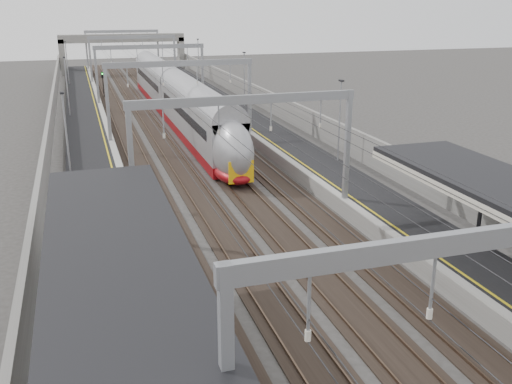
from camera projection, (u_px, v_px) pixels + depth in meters
platform_left at (90, 140)px, 51.71m from camera, size 4.00×120.00×1.00m
platform_right at (257, 129)px, 56.26m from camera, size 4.00×120.00×1.00m
tracks at (177, 139)px, 54.13m from camera, size 11.40×140.00×0.20m
overhead_line at (163, 66)px, 58.17m from camera, size 13.00×140.00×6.60m
canopy_left at (138, 361)px, 12.25m from camera, size 4.40×30.00×4.24m
overbridge at (123, 43)px, 102.21m from camera, size 22.00×2.20×6.90m
wall_left at (51, 130)px, 50.45m from camera, size 0.30×120.00×3.20m
wall_right at (288, 116)px, 56.82m from camera, size 0.30×120.00×3.20m
train at (179, 103)px, 60.29m from camera, size 2.82×51.45×4.46m
signal_green at (103, 80)px, 76.31m from camera, size 0.32×0.32×3.48m
signal_red_near at (163, 76)px, 80.35m from camera, size 0.32×0.32×3.48m
signal_red_far at (175, 73)px, 83.94m from camera, size 0.32×0.32×3.48m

